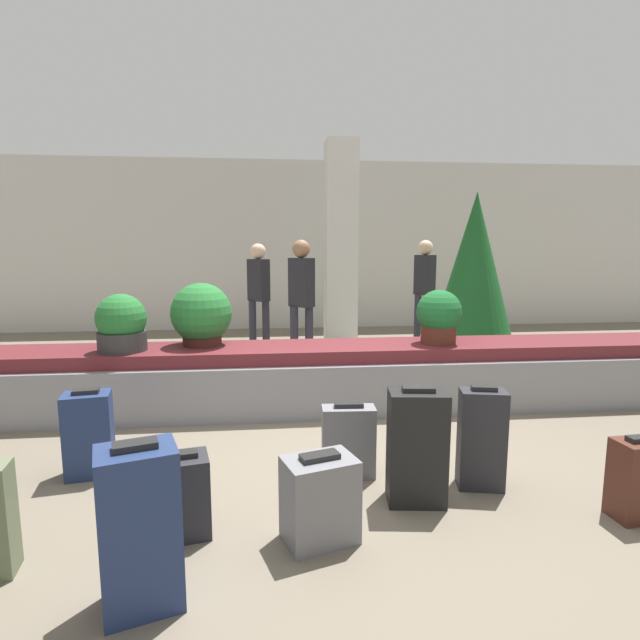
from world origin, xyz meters
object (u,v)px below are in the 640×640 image
potted_plant_0 (439,317)px  suitcase_7 (635,480)px  suitcase_1 (417,447)px  suitcase_0 (187,495)px  pillar (341,246)px  suitcase_8 (89,434)px  suitcase_3 (140,528)px  decorated_tree (474,274)px  traveler_0 (302,292)px  suitcase_4 (320,499)px  potted_plant_2 (201,315)px  suitcase_2 (482,439)px  traveler_2 (259,288)px  traveler_1 (424,282)px  suitcase_6 (348,441)px  potted_plant_1 (121,325)px

potted_plant_0 → suitcase_7: bearing=-78.7°
suitcase_1 → suitcase_0: bearing=-163.9°
pillar → suitcase_8: pillar is taller
suitcase_3 → decorated_tree: size_ratio=0.34×
pillar → traveler_0: size_ratio=1.90×
suitcase_1 → potted_plant_0: (0.78, 1.89, 0.54)m
suitcase_4 → potted_plant_2: size_ratio=0.81×
potted_plant_2 → decorated_tree: bearing=22.4°
suitcase_8 → potted_plant_2: 1.70m
suitcase_4 → suitcase_8: 1.80m
suitcase_2 → traveler_0: traveler_0 is taller
traveler_0 → suitcase_0: bearing=124.0°
traveler_0 → pillar: bearing=-71.4°
potted_plant_0 → traveler_2: (-1.83, 2.72, 0.07)m
suitcase_4 → potted_plant_0: (1.43, 2.24, 0.67)m
traveler_1 → suitcase_3: bearing=124.3°
traveler_0 → potted_plant_2: bearing=102.9°
suitcase_4 → suitcase_7: size_ratio=0.98×
suitcase_0 → traveler_2: traveler_2 is taller
suitcase_7 → suitcase_8: size_ratio=0.81×
suitcase_1 → suitcase_6: 0.55m
decorated_tree → potted_plant_2: bearing=-157.6°
suitcase_0 → potted_plant_0: potted_plant_0 is taller
suitcase_6 → traveler_1: size_ratio=0.31×
suitcase_6 → traveler_0: (-0.10, 3.26, 0.75)m
pillar → traveler_1: 1.50m
suitcase_4 → suitcase_8: (-1.53, 0.95, 0.06)m
potted_plant_1 → suitcase_1: bearing=-39.3°
decorated_tree → traveler_0: bearing=174.3°
decorated_tree → suitcase_8: bearing=-144.4°
suitcase_2 → suitcase_3: 2.18m
pillar → suitcase_8: size_ratio=5.13×
pillar → suitcase_0: bearing=-107.4°
suitcase_6 → potted_plant_0: 1.99m
suitcase_3 → potted_plant_2: bearing=73.5°
suitcase_2 → potted_plant_2: potted_plant_2 is taller
potted_plant_2 → suitcase_0: bearing=-85.3°
potted_plant_1 → suitcase_8: bearing=-85.7°
suitcase_7 → traveler_2: 5.48m
suitcase_8 → potted_plant_1: 1.38m
suitcase_4 → traveler_2: traveler_2 is taller
potted_plant_2 → suitcase_7: bearing=-40.5°
suitcase_3 → decorated_tree: decorated_tree is taller
suitcase_7 → traveler_0: 4.39m
pillar → suitcase_8: bearing=-119.0°
suitcase_3 → potted_plant_2: 2.88m
suitcase_8 → traveler_1: traveler_1 is taller
suitcase_7 → potted_plant_0: bearing=96.9°
suitcase_2 → traveler_0: size_ratio=0.42×
suitcase_3 → traveler_1: size_ratio=0.46×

